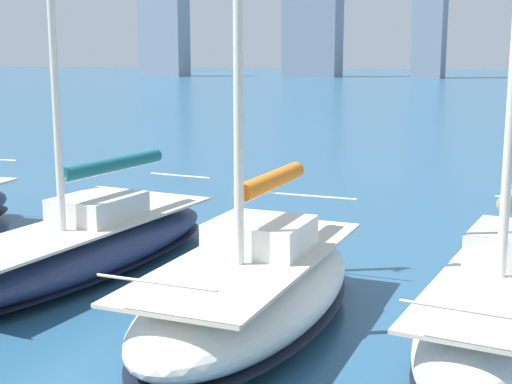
# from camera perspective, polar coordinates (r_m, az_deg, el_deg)

# --- Properties ---
(sailboat_tan) EXTENTS (3.23, 8.71, 13.03)m
(sailboat_tan) POSITION_cam_1_polar(r_m,az_deg,el_deg) (13.09, 19.30, -7.52)
(sailboat_tan) COLOR white
(sailboat_tan) RESTS_ON ground
(sailboat_orange) EXTENTS (2.92, 7.09, 10.52)m
(sailboat_orange) POSITION_cam_1_polar(r_m,az_deg,el_deg) (12.48, -0.32, -7.64)
(sailboat_orange) COLOR white
(sailboat_orange) RESTS_ON ground
(sailboat_teal) EXTENTS (3.24, 9.00, 10.73)m
(sailboat_teal) POSITION_cam_1_polar(r_m,az_deg,el_deg) (16.15, -13.49, -4.04)
(sailboat_teal) COLOR navy
(sailboat_teal) RESTS_ON ground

